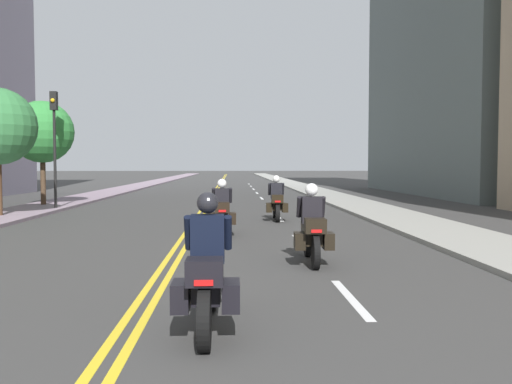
# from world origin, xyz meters

# --- Properties ---
(ground_plane) EXTENTS (264.00, 264.00, 0.00)m
(ground_plane) POSITION_xyz_m (0.00, 48.00, 0.00)
(ground_plane) COLOR #393837
(sidewalk_left) EXTENTS (2.64, 144.00, 0.12)m
(sidewalk_left) POSITION_xyz_m (-7.34, 48.00, 0.06)
(sidewalk_left) COLOR gray
(sidewalk_left) RESTS_ON ground
(sidewalk_right) EXTENTS (2.64, 144.00, 0.12)m
(sidewalk_right) POSITION_xyz_m (7.34, 48.00, 0.06)
(sidewalk_right) COLOR gray
(sidewalk_right) RESTS_ON ground
(centreline_yellow_inner) EXTENTS (0.12, 132.00, 0.01)m
(centreline_yellow_inner) POSITION_xyz_m (-0.12, 48.00, 0.00)
(centreline_yellow_inner) COLOR yellow
(centreline_yellow_inner) RESTS_ON ground
(centreline_yellow_outer) EXTENTS (0.12, 132.00, 0.01)m
(centreline_yellow_outer) POSITION_xyz_m (0.12, 48.00, 0.00)
(centreline_yellow_outer) COLOR yellow
(centreline_yellow_outer) RESTS_ON ground
(lane_dashes_white) EXTENTS (0.14, 56.40, 0.01)m
(lane_dashes_white) POSITION_xyz_m (3.01, 29.00, 0.00)
(lane_dashes_white) COLOR silver
(lane_dashes_white) RESTS_ON ground
(motorcycle_0) EXTENTS (0.76, 2.27, 1.66)m
(motorcycle_0) POSITION_xyz_m (0.96, 6.51, 0.66)
(motorcycle_0) COLOR black
(motorcycle_0) RESTS_ON ground
(motorcycle_1) EXTENTS (0.78, 2.14, 1.62)m
(motorcycle_1) POSITION_xyz_m (2.86, 10.83, 0.66)
(motorcycle_1) COLOR black
(motorcycle_1) RESTS_ON ground
(motorcycle_2) EXTENTS (0.77, 2.14, 1.59)m
(motorcycle_2) POSITION_xyz_m (0.97, 15.33, 0.66)
(motorcycle_2) COLOR black
(motorcycle_2) RESTS_ON ground
(motorcycle_3) EXTENTS (0.77, 2.09, 1.61)m
(motorcycle_3) POSITION_xyz_m (2.84, 19.22, 0.64)
(motorcycle_3) COLOR black
(motorcycle_3) RESTS_ON ground
(traffic_light_near) EXTENTS (0.28, 0.38, 5.15)m
(traffic_light_near) POSITION_xyz_m (-6.42, 23.80, 3.52)
(traffic_light_near) COLOR black
(traffic_light_near) RESTS_ON ground
(street_tree_0) EXTENTS (2.91, 2.91, 5.00)m
(street_tree_0) POSITION_xyz_m (-7.66, 25.87, 3.53)
(street_tree_0) COLOR #473424
(street_tree_0) RESTS_ON ground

